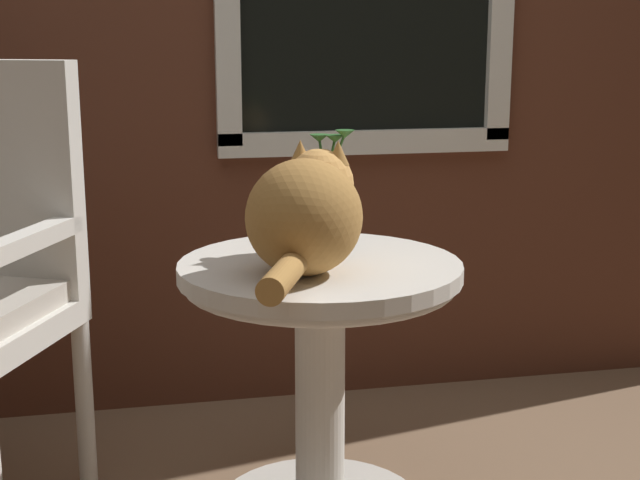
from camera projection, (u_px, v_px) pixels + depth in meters
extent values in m
cube|color=silver|center=(367.00, 142.00, 2.72)|extent=(0.88, 0.03, 0.07)
cylinder|color=silver|center=(320.00, 394.00, 2.08)|extent=(0.11, 0.11, 0.55)
cylinder|color=silver|center=(320.00, 270.00, 2.02)|extent=(0.63, 0.63, 0.03)
torus|color=silver|center=(320.00, 282.00, 2.02)|extent=(0.60, 0.60, 0.02)
cylinder|color=silver|center=(85.00, 405.00, 2.25)|extent=(0.04, 0.04, 0.43)
cube|color=silver|center=(27.00, 241.00, 1.96)|extent=(0.22, 0.39, 0.04)
ellipsoid|color=#AD7A3D|center=(304.00, 217.00, 1.89)|extent=(0.32, 0.34, 0.24)
sphere|color=#E2A356|center=(319.00, 183.00, 2.05)|extent=(0.15, 0.15, 0.15)
cone|color=#AD7A3D|center=(338.00, 153.00, 2.03)|extent=(0.05, 0.05, 0.05)
cone|color=#AD7A3D|center=(300.00, 152.00, 2.04)|extent=(0.05, 0.05, 0.05)
cylinder|color=#AD7A3D|center=(284.00, 275.00, 1.72)|extent=(0.14, 0.24, 0.05)
cylinder|color=gray|center=(326.00, 248.00, 2.12)|extent=(0.07, 0.07, 0.01)
ellipsoid|color=gray|center=(326.00, 221.00, 2.11)|extent=(0.11, 0.11, 0.11)
cylinder|color=gray|center=(326.00, 192.00, 2.09)|extent=(0.06, 0.06, 0.05)
torus|color=gray|center=(326.00, 182.00, 2.09)|extent=(0.08, 0.08, 0.01)
cylinder|color=#2D662D|center=(323.00, 160.00, 2.09)|extent=(0.02, 0.03, 0.10)
cone|color=#2D662D|center=(319.00, 138.00, 2.09)|extent=(0.04, 0.04, 0.02)
cylinder|color=#2D662D|center=(330.00, 160.00, 2.08)|extent=(0.03, 0.01, 0.10)
cone|color=#2D662D|center=(335.00, 139.00, 2.07)|extent=(0.04, 0.04, 0.02)
cylinder|color=#2D662D|center=(335.00, 158.00, 2.07)|extent=(0.04, 0.02, 0.11)
cone|color=#2D662D|center=(345.00, 134.00, 2.05)|extent=(0.04, 0.04, 0.02)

